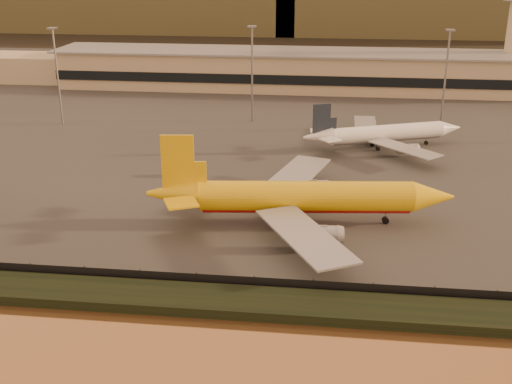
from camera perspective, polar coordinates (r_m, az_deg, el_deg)
ground at (r=100.71m, az=-0.38°, el=-5.23°), size 900.00×900.00×0.00m
embankment at (r=85.54m, az=-1.83°, el=-9.75°), size 320.00×7.00×1.40m
tarmac at (r=190.33m, az=3.24°, el=7.33°), size 320.00×220.00×0.20m
perimeter_fence at (r=88.68m, az=-1.44°, el=-8.12°), size 300.00×0.05×2.20m
terminal_building at (r=220.22m, az=-0.03°, el=10.83°), size 202.00×25.00×12.60m
apron_light_masts at (r=167.29m, az=8.11°, el=10.76°), size 152.20×12.20×25.40m
dhl_cargo_jet at (r=108.55m, az=3.96°, el=-0.51°), size 52.11×50.74×15.56m
white_narrowbody_jet at (r=154.04m, az=11.32°, el=5.09°), size 38.44×36.31×11.49m
gse_vehicle_yellow at (r=123.12m, az=5.47°, el=0.16°), size 3.97×2.51×1.66m
gse_vehicle_white at (r=133.38m, az=-6.67°, el=1.81°), size 4.28×2.01×1.91m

